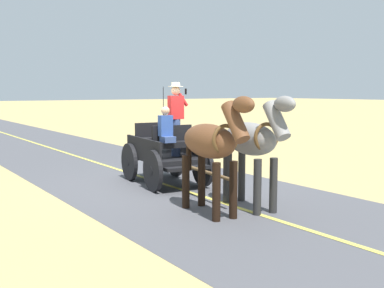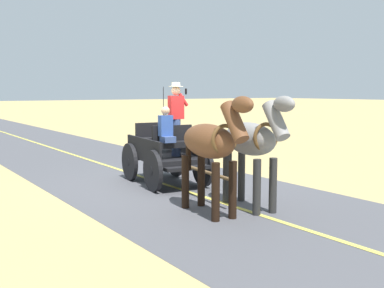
{
  "view_description": "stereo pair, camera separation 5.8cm",
  "coord_description": "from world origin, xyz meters",
  "views": [
    {
      "loc": [
        5.85,
        9.8,
        2.3
      ],
      "look_at": [
        -0.09,
        1.09,
        1.1
      ],
      "focal_mm": 43.94,
      "sensor_mm": 36.0,
      "label": 1
    },
    {
      "loc": [
        5.8,
        9.83,
        2.3
      ],
      "look_at": [
        -0.09,
        1.09,
        1.1
      ],
      "focal_mm": 43.94,
      "sensor_mm": 36.0,
      "label": 2
    }
  ],
  "objects": [
    {
      "name": "horse_drawn_carriage",
      "position": [
        -0.09,
        -0.02,
        0.82
      ],
      "size": [
        1.68,
        4.52,
        2.5
      ],
      "color": "black",
      "rests_on": "ground"
    },
    {
      "name": "horse_off_side",
      "position": [
        0.72,
        2.93,
        1.32
      ],
      "size": [
        0.67,
        2.14,
        2.21
      ],
      "color": "brown",
      "rests_on": "ground"
    },
    {
      "name": "road_surface",
      "position": [
        0.0,
        0.0,
        0.0
      ],
      "size": [
        5.33,
        160.0,
        0.01
      ],
      "primitive_type": "cube",
      "color": "#4C4C51",
      "rests_on": "ground"
    },
    {
      "name": "traffic_cone",
      "position": [
        -2.2,
        -2.28,
        0.25
      ],
      "size": [
        0.32,
        0.32,
        0.5
      ],
      "primitive_type": "cone",
      "color": "orange",
      "rests_on": "ground"
    },
    {
      "name": "road_centre_stripe",
      "position": [
        0.0,
        0.0,
        0.01
      ],
      "size": [
        0.12,
        160.0,
        0.0
      ],
      "primitive_type": "cube",
      "color": "#DBCC4C",
      "rests_on": "road_surface"
    },
    {
      "name": "ground_plane",
      "position": [
        0.0,
        0.0,
        0.0
      ],
      "size": [
        200.0,
        200.0,
        0.0
      ],
      "primitive_type": "plane",
      "color": "tan"
    },
    {
      "name": "horse_near_side",
      "position": [
        -0.19,
        3.04,
        1.32
      ],
      "size": [
        0.76,
        2.15,
        2.21
      ],
      "color": "gray",
      "rests_on": "ground"
    }
  ]
}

